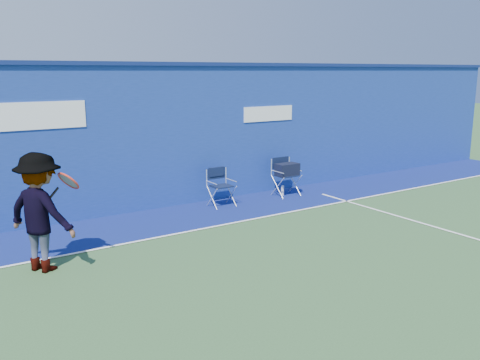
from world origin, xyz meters
TOP-DOWN VIEW (x-y plane):
  - ground at (0.00, 0.00)m, footprint 80.00×80.00m
  - stadium_wall at (-0.00, 5.20)m, footprint 24.00×0.50m
  - out_of_bounds_strip at (0.00, 4.10)m, footprint 24.00×1.80m
  - court_lines at (0.00, 0.60)m, footprint 24.00×12.00m
  - directors_chair_left at (1.94, 4.45)m, footprint 0.49×0.46m
  - directors_chair_right at (3.72, 4.42)m, footprint 0.53×0.48m
  - water_bottle at (3.63, 4.44)m, footprint 0.07×0.07m
  - tennis_player at (-2.14, 2.79)m, footprint 1.17×1.31m

SIDE VIEW (x-z plane):
  - ground at x=0.00m, z-range 0.00..0.00m
  - out_of_bounds_strip at x=0.00m, z-range 0.00..0.01m
  - court_lines at x=0.00m, z-range 0.01..0.01m
  - water_bottle at x=3.63m, z-range 0.00..0.25m
  - directors_chair_left at x=1.94m, z-range -0.14..0.69m
  - directors_chair_right at x=3.72m, z-range -0.07..0.82m
  - tennis_player at x=-2.14m, z-range 0.00..1.76m
  - stadium_wall at x=0.00m, z-range 0.01..3.09m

